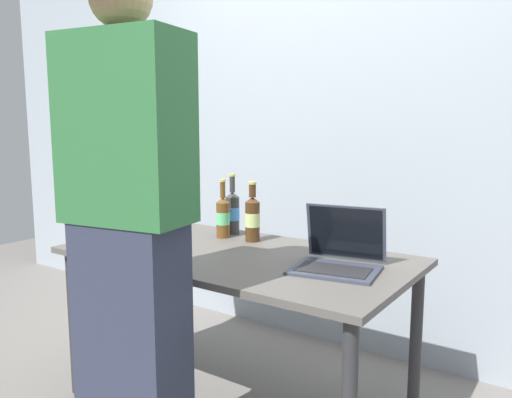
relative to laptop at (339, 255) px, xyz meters
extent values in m
cube|color=#56514C|center=(-0.48, -0.04, -0.07)|extent=(1.54, 0.81, 0.03)
cylinder|color=#2D2D30|center=(-1.20, -0.38, -0.43)|extent=(0.05, 0.05, 0.70)
cylinder|color=#2D2D30|center=(-1.20, 0.31, -0.43)|extent=(0.05, 0.05, 0.70)
cylinder|color=#2D2D30|center=(0.23, 0.31, -0.43)|extent=(0.05, 0.05, 0.70)
cube|color=#383D4C|center=(0.01, -0.06, -0.05)|extent=(0.36, 0.30, 0.01)
cube|color=#232326|center=(0.01, -0.08, -0.04)|extent=(0.30, 0.20, 0.00)
cube|color=#383D4C|center=(-0.02, 0.09, 0.07)|extent=(0.33, 0.11, 0.23)
cube|color=black|center=(-0.02, 0.09, 0.07)|extent=(0.30, 0.10, 0.21)
cylinder|color=brown|center=(-0.72, 0.17, 0.04)|extent=(0.07, 0.07, 0.18)
cone|color=brown|center=(-0.72, 0.17, 0.14)|extent=(0.07, 0.07, 0.02)
cylinder|color=brown|center=(-0.72, 0.17, 0.19)|extent=(0.03, 0.03, 0.08)
cylinder|color=#BFB74C|center=(-0.72, 0.17, 0.23)|extent=(0.03, 0.03, 0.01)
cylinder|color=#5FC47C|center=(-0.72, 0.17, 0.04)|extent=(0.07, 0.07, 0.06)
cylinder|color=#472B14|center=(-0.55, 0.19, 0.04)|extent=(0.07, 0.07, 0.19)
cone|color=#472B14|center=(-0.55, 0.19, 0.15)|extent=(0.07, 0.07, 0.02)
cylinder|color=#472B14|center=(-0.55, 0.19, 0.20)|extent=(0.03, 0.03, 0.06)
cylinder|color=#BFB74C|center=(-0.55, 0.19, 0.23)|extent=(0.04, 0.04, 0.01)
cylinder|color=#C4D47F|center=(-0.55, 0.19, 0.05)|extent=(0.07, 0.07, 0.07)
cylinder|color=#333333|center=(-0.74, 0.27, 0.04)|extent=(0.07, 0.07, 0.19)
cone|color=#333333|center=(-0.74, 0.27, 0.15)|extent=(0.07, 0.07, 0.03)
cylinder|color=#333333|center=(-0.74, 0.27, 0.21)|extent=(0.03, 0.03, 0.08)
cylinder|color=#BFB74C|center=(-0.74, 0.27, 0.25)|extent=(0.03, 0.03, 0.01)
cylinder|color=#498FE0|center=(-0.74, 0.27, 0.05)|extent=(0.07, 0.07, 0.07)
cube|color=#2D3347|center=(-0.44, -0.67, -0.29)|extent=(0.38, 0.27, 0.97)
cube|color=#2D6B38|center=(-0.44, -0.67, 0.49)|extent=(0.45, 0.29, 0.61)
cube|color=#99A3AD|center=(-0.48, 0.89, 0.52)|extent=(6.00, 0.10, 2.60)
camera|label=1|loc=(0.84, -1.79, 0.51)|focal=35.58mm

